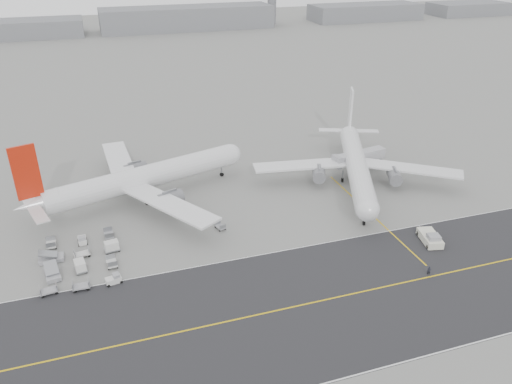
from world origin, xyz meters
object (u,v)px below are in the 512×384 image
object	(u,v)px
pushback_tug	(430,238)
ground_crew_a	(429,271)
jet_bridge	(360,158)
airliner_b	(356,164)
airliner_a	(141,178)

from	to	relation	value
pushback_tug	ground_crew_a	size ratio (longest dim) A/B	4.86
jet_bridge	pushback_tug	bearing A→B (deg)	-104.39
airliner_b	pushback_tug	bearing A→B (deg)	-64.72
airliner_a	ground_crew_a	xyz separation A→B (m)	(44.79, -44.96, -4.42)
airliner_a	jet_bridge	bearing A→B (deg)	-109.73
airliner_a	pushback_tug	size ratio (longest dim) A/B	6.05
airliner_b	pushback_tug	size ratio (longest dim) A/B	5.60
airliner_b	ground_crew_a	world-z (taller)	airliner_b
airliner_a	jet_bridge	xyz separation A→B (m)	(53.98, -2.31, -1.19)
pushback_tug	ground_crew_a	xyz separation A→B (m)	(-6.70, -9.05, -0.11)
pushback_tug	airliner_b	bearing A→B (deg)	105.48
airliner_a	pushback_tug	xyz separation A→B (m)	(51.49, -35.91, -4.31)
airliner_a	ground_crew_a	size ratio (longest dim) A/B	29.42
airliner_b	ground_crew_a	size ratio (longest dim) A/B	27.24
airliner_a	pushback_tug	distance (m)	62.92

